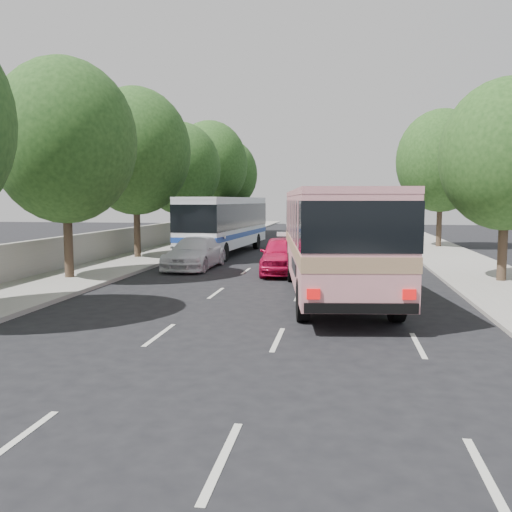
% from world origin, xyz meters
% --- Properties ---
extents(ground, '(120.00, 120.00, 0.00)m').
position_xyz_m(ground, '(0.00, 0.00, 0.00)').
color(ground, black).
rests_on(ground, ground).
extents(sidewalk_left, '(4.00, 90.00, 0.15)m').
position_xyz_m(sidewalk_left, '(-8.50, 20.00, 0.07)').
color(sidewalk_left, '#9E998E').
rests_on(sidewalk_left, ground).
extents(sidewalk_right, '(4.00, 90.00, 0.12)m').
position_xyz_m(sidewalk_right, '(8.50, 20.00, 0.06)').
color(sidewalk_right, '#9E998E').
rests_on(sidewalk_right, ground).
extents(low_wall, '(0.30, 90.00, 1.50)m').
position_xyz_m(low_wall, '(-10.30, 20.00, 0.90)').
color(low_wall, '#9E998E').
rests_on(low_wall, sidewalk_left).
extents(tree_left_b, '(5.70, 5.70, 8.88)m').
position_xyz_m(tree_left_b, '(-8.42, 5.94, 5.82)').
color(tree_left_b, '#38281E').
rests_on(tree_left_b, ground).
extents(tree_left_c, '(6.00, 6.00, 9.35)m').
position_xyz_m(tree_left_c, '(-8.62, 13.94, 6.12)').
color(tree_left_c, '#38281E').
rests_on(tree_left_c, ground).
extents(tree_left_d, '(5.52, 5.52, 8.60)m').
position_xyz_m(tree_left_d, '(-8.52, 21.94, 5.63)').
color(tree_left_d, '#38281E').
rests_on(tree_left_d, ground).
extents(tree_left_e, '(6.30, 6.30, 9.82)m').
position_xyz_m(tree_left_e, '(-8.42, 29.94, 6.43)').
color(tree_left_e, '#38281E').
rests_on(tree_left_e, ground).
extents(tree_left_f, '(5.88, 5.88, 9.16)m').
position_xyz_m(tree_left_f, '(-8.62, 37.94, 6.00)').
color(tree_left_f, '#38281E').
rests_on(tree_left_f, ground).
extents(tree_right_near, '(5.10, 5.10, 7.95)m').
position_xyz_m(tree_right_near, '(8.78, 7.94, 5.20)').
color(tree_right_near, '#38281E').
rests_on(tree_right_near, ground).
extents(tree_right_far, '(6.00, 6.00, 9.35)m').
position_xyz_m(tree_right_far, '(9.08, 23.94, 6.12)').
color(tree_right_far, '#38281E').
rests_on(tree_right_far, ground).
extents(pink_bus, '(4.32, 11.56, 3.60)m').
position_xyz_m(pink_bus, '(2.18, 4.00, 2.24)').
color(pink_bus, '#D4888E').
rests_on(pink_bus, ground).
extents(pink_taxi, '(2.42, 5.07, 1.67)m').
position_xyz_m(pink_taxi, '(-0.13, 9.50, 0.84)').
color(pink_taxi, '#CE1145').
rests_on(pink_taxi, ground).
extents(white_pickup, '(2.29, 5.22, 1.49)m').
position_xyz_m(white_pickup, '(-4.50, 10.65, 0.75)').
color(white_pickup, white).
rests_on(white_pickup, ground).
extents(tour_coach_front, '(3.32, 11.62, 3.43)m').
position_xyz_m(tour_coach_front, '(-4.50, 17.64, 2.06)').
color(tour_coach_front, silver).
rests_on(tour_coach_front, ground).
extents(tour_coach_rear, '(3.44, 11.30, 3.33)m').
position_xyz_m(tour_coach_rear, '(-6.30, 31.32, 2.00)').
color(tour_coach_rear, silver).
rests_on(tour_coach_rear, ground).
extents(taxi_roof_sign, '(0.56, 0.23, 0.18)m').
position_xyz_m(taxi_roof_sign, '(-0.13, 9.50, 1.76)').
color(taxi_roof_sign, silver).
rests_on(taxi_roof_sign, pink_taxi).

